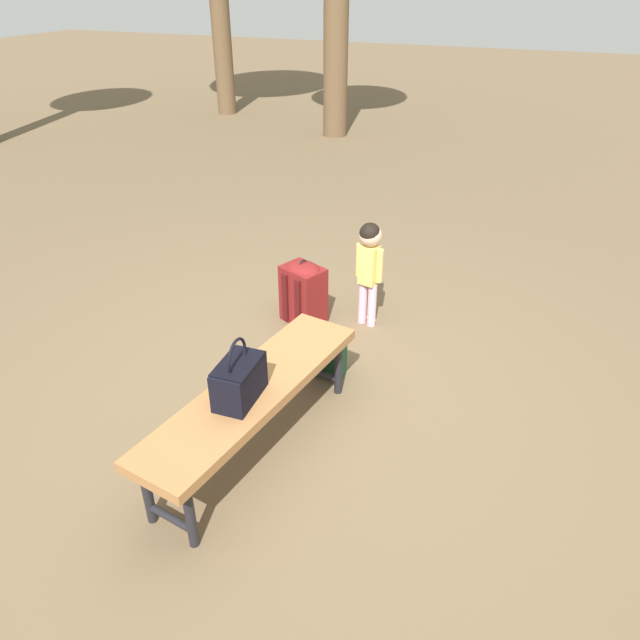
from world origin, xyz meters
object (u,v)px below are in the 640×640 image
object	(u,v)px
park_bench	(254,394)
backpack_large	(303,291)
child_standing	(369,259)
backpack_small	(331,354)
handbag	(239,379)

from	to	relation	value
park_bench	backpack_large	world-z (taller)	backpack_large
child_standing	backpack_large	xyz separation A→B (m)	(-0.14, 0.47, -0.29)
backpack_large	backpack_small	world-z (taller)	backpack_large
handbag	backpack_small	bearing A→B (deg)	-8.47
handbag	child_standing	bearing A→B (deg)	-5.54
park_bench	child_standing	xyz separation A→B (m)	(1.57, -0.15, 0.16)
park_bench	backpack_large	size ratio (longest dim) A/B	3.09
park_bench	handbag	distance (m)	0.22
handbag	park_bench	bearing A→B (deg)	-6.23
child_standing	backpack_large	world-z (taller)	child_standing
handbag	backpack_small	distance (m)	1.06
child_standing	backpack_small	world-z (taller)	child_standing
backpack_small	handbag	bearing A→B (deg)	171.53
park_bench	handbag	size ratio (longest dim) A/B	4.47
handbag	backpack_large	bearing A→B (deg)	11.35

